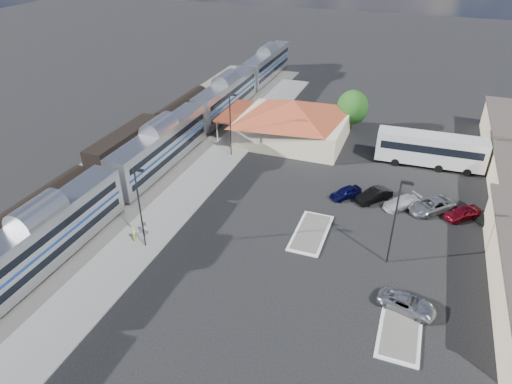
% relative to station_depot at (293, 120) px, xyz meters
% --- Properties ---
extents(ground, '(280.00, 280.00, 0.00)m').
position_rel_station_depot_xyz_m(ground, '(4.56, -24.00, -3.13)').
color(ground, black).
rests_on(ground, ground).
extents(railbed, '(16.00, 100.00, 0.12)m').
position_rel_station_depot_xyz_m(railbed, '(-16.44, -16.00, -3.07)').
color(railbed, '#4C4944').
rests_on(railbed, ground).
extents(platform, '(5.50, 92.00, 0.18)m').
position_rel_station_depot_xyz_m(platform, '(-7.44, -18.00, -3.04)').
color(platform, gray).
rests_on(platform, ground).
extents(passenger_train, '(3.00, 104.00, 5.55)m').
position_rel_station_depot_xyz_m(passenger_train, '(-13.44, -14.41, -0.26)').
color(passenger_train, silver).
rests_on(passenger_train, ground).
extents(freight_cars, '(2.80, 46.00, 4.00)m').
position_rel_station_depot_xyz_m(freight_cars, '(-19.44, -13.94, -1.21)').
color(freight_cars, black).
rests_on(freight_cars, ground).
extents(station_depot, '(18.35, 12.24, 6.20)m').
position_rel_station_depot_xyz_m(station_depot, '(0.00, 0.00, 0.00)').
color(station_depot, '#BDB28A').
rests_on(station_depot, ground).
extents(traffic_island_south, '(3.30, 7.50, 0.21)m').
position_rel_station_depot_xyz_m(traffic_island_south, '(8.56, -22.00, -3.03)').
color(traffic_island_south, silver).
rests_on(traffic_island_south, ground).
extents(traffic_island_north, '(3.30, 7.50, 0.21)m').
position_rel_station_depot_xyz_m(traffic_island_north, '(18.56, -32.00, -3.03)').
color(traffic_island_north, silver).
rests_on(traffic_island_north, ground).
extents(lamp_plat_s, '(1.08, 0.25, 9.00)m').
position_rel_station_depot_xyz_m(lamp_plat_s, '(-6.34, -30.00, 2.21)').
color(lamp_plat_s, black).
rests_on(lamp_plat_s, ground).
extents(lamp_plat_n, '(1.08, 0.25, 9.00)m').
position_rel_station_depot_xyz_m(lamp_plat_n, '(-6.34, -8.00, 2.21)').
color(lamp_plat_n, black).
rests_on(lamp_plat_n, ground).
extents(lamp_lot, '(1.08, 0.25, 9.00)m').
position_rel_station_depot_xyz_m(lamp_lot, '(16.66, -24.00, 2.21)').
color(lamp_lot, black).
rests_on(lamp_lot, ground).
extents(tree_depot, '(4.71, 4.71, 6.63)m').
position_rel_station_depot_xyz_m(tree_depot, '(7.56, 6.00, 0.89)').
color(tree_depot, '#382314').
rests_on(tree_depot, ground).
extents(suv, '(5.23, 3.36, 1.34)m').
position_rel_station_depot_xyz_m(suv, '(18.80, -29.82, -2.46)').
color(suv, '#A4A7AC').
rests_on(suv, ground).
extents(coach_bus, '(13.81, 3.39, 4.41)m').
position_rel_station_depot_xyz_m(coach_bus, '(19.31, -1.67, -0.59)').
color(coach_bus, white).
rests_on(coach_bus, ground).
extents(person_a, '(0.58, 0.71, 1.69)m').
position_rel_station_depot_xyz_m(person_a, '(-7.86, -29.70, -2.10)').
color(person_a, '#E0DB46').
rests_on(person_a, platform).
extents(person_b, '(0.71, 0.90, 1.82)m').
position_rel_station_depot_xyz_m(person_b, '(-7.49, -28.48, -2.04)').
color(person_b, silver).
rests_on(person_b, platform).
extents(parked_car_a, '(3.75, 4.05, 1.34)m').
position_rel_station_depot_xyz_m(parked_car_a, '(10.58, -13.51, -2.46)').
color(parked_car_a, '#0D0C40').
rests_on(parked_car_a, ground).
extents(parked_car_b, '(4.19, 4.52, 1.51)m').
position_rel_station_depot_xyz_m(parked_car_b, '(13.78, -13.21, -2.38)').
color(parked_car_b, black).
rests_on(parked_car_b, ground).
extents(parked_car_c, '(4.55, 4.54, 1.33)m').
position_rel_station_depot_xyz_m(parked_car_c, '(16.98, -13.51, -2.47)').
color(parked_car_c, white).
rests_on(parked_car_c, ground).
extents(parked_car_d, '(5.67, 5.58, 1.51)m').
position_rel_station_depot_xyz_m(parked_car_d, '(20.18, -13.21, -2.37)').
color(parked_car_d, gray).
rests_on(parked_car_d, ground).
extents(parked_car_e, '(4.27, 4.14, 1.45)m').
position_rel_station_depot_xyz_m(parked_car_e, '(23.38, -13.51, -2.41)').
color(parked_car_e, maroon).
rests_on(parked_car_e, ground).
extents(parked_car_f, '(3.68, 3.73, 1.28)m').
position_rel_station_depot_xyz_m(parked_car_f, '(26.58, -13.21, -2.49)').
color(parked_car_f, black).
rests_on(parked_car_f, ground).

